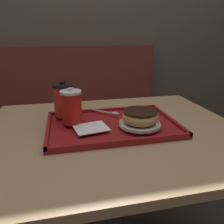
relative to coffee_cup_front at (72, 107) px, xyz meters
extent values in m
cube|color=brown|center=(0.16, 1.06, 0.39)|extent=(8.00, 0.05, 2.40)
cube|color=brown|center=(0.03, 0.80, -0.58)|extent=(1.40, 0.44, 0.45)
cube|color=brown|center=(0.03, 0.98, -0.08)|extent=(1.40, 0.08, 0.55)
cube|color=tan|center=(0.16, -0.04, -0.10)|extent=(1.02, 0.83, 0.03)
cylinder|color=#333338|center=(0.16, -0.04, -0.46)|extent=(0.08, 0.08, 0.69)
cube|color=maroon|center=(0.16, -0.02, -0.08)|extent=(0.51, 0.35, 0.01)
cube|color=maroon|center=(0.16, -0.19, -0.07)|extent=(0.51, 0.01, 0.01)
cube|color=maroon|center=(0.16, 0.15, -0.07)|extent=(0.51, 0.01, 0.01)
cube|color=maroon|center=(-0.09, -0.02, -0.07)|extent=(0.01, 0.35, 0.01)
cube|color=maroon|center=(0.41, -0.02, -0.07)|extent=(0.01, 0.35, 0.01)
cube|color=white|center=(0.06, -0.07, -0.06)|extent=(0.14, 0.12, 0.00)
cylinder|color=red|center=(0.00, 0.00, -0.01)|extent=(0.08, 0.08, 0.12)
cylinder|color=white|center=(0.00, 0.00, 0.06)|extent=(0.08, 0.08, 0.01)
cylinder|color=white|center=(0.00, 0.00, 0.07)|extent=(0.02, 0.02, 0.01)
cylinder|color=red|center=(-0.03, 0.09, 0.00)|extent=(0.08, 0.08, 0.13)
cylinder|color=black|center=(-0.03, 0.09, 0.07)|extent=(0.09, 0.09, 0.01)
cylinder|color=black|center=(-0.03, 0.09, 0.08)|extent=(0.02, 0.02, 0.01)
cylinder|color=white|center=(0.25, -0.08, -0.06)|extent=(0.16, 0.16, 0.01)
torus|color=white|center=(0.25, -0.08, -0.06)|extent=(0.16, 0.16, 0.01)
torus|color=#DBB270|center=(0.25, -0.08, -0.03)|extent=(0.14, 0.14, 0.04)
cylinder|color=black|center=(0.25, -0.08, -0.01)|extent=(0.13, 0.13, 0.00)
ellipsoid|color=silver|center=(0.19, 0.06, -0.06)|extent=(0.04, 0.04, 0.01)
cube|color=silver|center=(0.14, 0.10, -0.06)|extent=(0.08, 0.08, 0.00)
camera|label=1|loc=(-0.02, -0.82, 0.26)|focal=35.00mm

